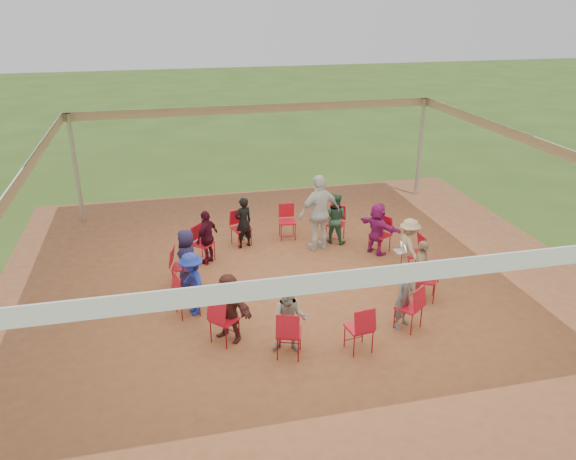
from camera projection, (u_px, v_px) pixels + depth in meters
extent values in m
plane|color=#35541A|center=(302.00, 285.00, 12.18)|extent=(80.00, 80.00, 0.00)
plane|color=brown|center=(302.00, 285.00, 12.18)|extent=(13.00, 13.00, 0.00)
cylinder|color=#B2B2B7|center=(76.00, 169.00, 15.04)|extent=(0.12, 0.12, 3.00)
cylinder|color=#B2B2B7|center=(420.00, 148.00, 17.14)|extent=(0.12, 0.12, 3.00)
plane|color=white|center=(304.00, 150.00, 11.02)|extent=(10.30, 10.30, 0.00)
cube|color=white|center=(417.00, 272.00, 6.44)|extent=(10.30, 0.03, 0.24)
cube|color=white|center=(257.00, 109.00, 15.69)|extent=(10.30, 0.03, 0.24)
cube|color=white|center=(24.00, 174.00, 9.98)|extent=(0.03, 10.30, 0.24)
cube|color=white|center=(533.00, 142.00, 12.15)|extent=(0.03, 10.30, 0.24)
imported|color=tan|center=(409.00, 246.00, 12.48)|extent=(0.43, 0.84, 1.29)
imported|color=#971C72|center=(377.00, 228.00, 13.44)|extent=(0.97, 1.27, 1.29)
imported|color=#2B533B|center=(335.00, 218.00, 14.05)|extent=(0.72, 0.65, 1.29)
imported|color=black|center=(243.00, 223.00, 13.78)|extent=(0.55, 0.46, 1.29)
imported|color=#3C0B1B|center=(207.00, 237.00, 12.97)|extent=(0.79, 0.83, 1.29)
imported|color=#1E193B|center=(187.00, 258.00, 11.91)|extent=(0.48, 0.69, 1.29)
imported|color=#1F31A4|center=(192.00, 284.00, 10.86)|extent=(0.62, 0.91, 1.29)
imported|color=#5A2925|center=(228.00, 307.00, 10.05)|extent=(1.14, 1.19, 1.29)
imported|color=#A8A394|center=(290.00, 319.00, 9.68)|extent=(0.71, 0.55, 1.29)
imported|color=slate|center=(404.00, 296.00, 10.44)|extent=(0.56, 0.53, 1.29)
imported|color=tan|center=(421.00, 270.00, 11.40)|extent=(0.69, 0.85, 1.29)
imported|color=silver|center=(320.00, 213.00, 13.55)|extent=(1.22, 0.84, 1.90)
torus|color=black|center=(323.00, 285.00, 12.16)|extent=(0.38, 0.38, 0.03)
torus|color=black|center=(326.00, 285.00, 12.13)|extent=(0.31, 0.31, 0.03)
cube|color=#B7B7BC|center=(399.00, 251.00, 12.47)|extent=(0.21, 0.29, 0.01)
cube|color=#B7B7BC|center=(404.00, 247.00, 12.46)|extent=(0.07, 0.29, 0.19)
cube|color=#CCE0FF|center=(404.00, 247.00, 12.45)|extent=(0.05, 0.26, 0.16)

